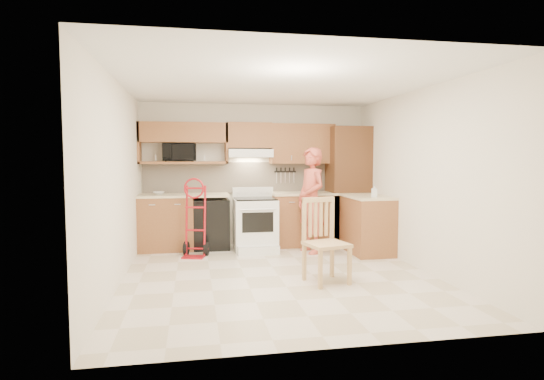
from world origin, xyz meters
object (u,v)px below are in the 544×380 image
object	(u,v)px
microwave	(179,152)
dining_chair	(327,241)
range	(256,220)
person	(311,200)
hand_truck	(194,221)

from	to	relation	value
microwave	dining_chair	world-z (taller)	microwave
range	dining_chair	world-z (taller)	dining_chair
range	person	distance (m)	0.98
dining_chair	person	bearing A→B (deg)	67.88
range	dining_chair	distance (m)	2.11
hand_truck	dining_chair	world-z (taller)	hand_truck
range	person	bearing A→B (deg)	-18.93
microwave	range	size ratio (longest dim) A/B	0.53
microwave	hand_truck	bearing A→B (deg)	-75.52
microwave	person	xyz separation A→B (m)	(2.12, -0.77, -0.78)
microwave	person	bearing A→B (deg)	-23.47
person	hand_truck	size ratio (longest dim) A/B	1.54
microwave	range	world-z (taller)	microwave
person	dining_chair	xyz separation A→B (m)	(-0.27, -1.73, -0.33)
person	dining_chair	size ratio (longest dim) A/B	1.63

